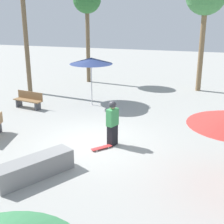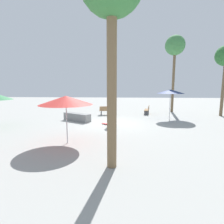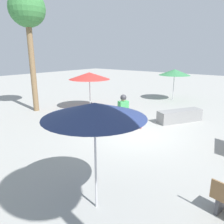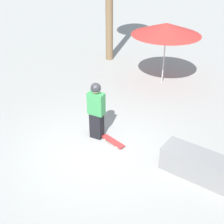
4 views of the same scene
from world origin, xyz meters
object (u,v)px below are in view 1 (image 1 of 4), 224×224
at_px(skater_main, 112,122).
at_px(concrete_ledge, 34,168).
at_px(skateboard, 102,148).
at_px(shade_umbrella_navy, 91,61).
at_px(palm_tree_far_back, 87,2).
at_px(bench_near, 29,100).

height_order(skater_main, concrete_ledge, skater_main).
xyz_separation_m(skateboard, shade_umbrella_navy, (-5.14, -2.29, 2.30)).
height_order(skateboard, concrete_ledge, concrete_ledge).
bearing_deg(palm_tree_far_back, concrete_ledge, 14.11).
height_order(skateboard, bench_near, bench_near).
relative_size(skateboard, palm_tree_far_back, 0.11).
bearing_deg(concrete_ledge, bench_near, -147.46).
distance_m(concrete_ledge, palm_tree_far_back, 14.33).
relative_size(bench_near, shade_umbrella_navy, 0.66).
bearing_deg(concrete_ledge, skateboard, 152.76).
height_order(bench_near, palm_tree_far_back, palm_tree_far_back).
relative_size(skater_main, palm_tree_far_back, 0.26).
bearing_deg(shade_umbrella_navy, skater_main, 28.77).
relative_size(skateboard, bench_near, 0.44).
bearing_deg(concrete_ledge, palm_tree_far_back, -165.89).
relative_size(concrete_ledge, palm_tree_far_back, 0.38).
xyz_separation_m(skater_main, bench_near, (-3.20, -5.48, -0.50)).
bearing_deg(skateboard, concrete_ledge, 13.72).
distance_m(concrete_ledge, shade_umbrella_navy, 7.96).
bearing_deg(palm_tree_far_back, skater_main, 25.62).
distance_m(skater_main, concrete_ledge, 3.40).
distance_m(skater_main, palm_tree_far_back, 11.98).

